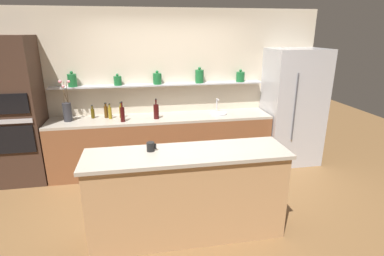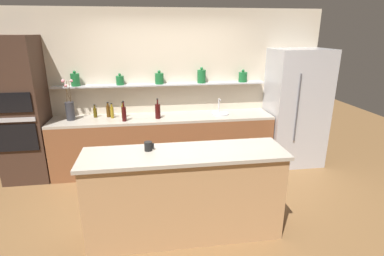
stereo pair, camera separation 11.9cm
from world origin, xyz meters
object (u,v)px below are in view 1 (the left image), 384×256
Objects in this scene: bottle_wine_0 at (122,114)px; bottle_oil_3 at (93,113)px; bottle_oil_1 at (110,113)px; bottle_spirit_4 at (106,112)px; coffee_mug at (151,147)px; bottle_wine_5 at (156,111)px; refrigerator at (293,107)px; oven_tower at (17,112)px; bottle_oil_2 at (121,112)px; sink_fixture at (218,113)px; flower_vase at (67,110)px.

bottle_wine_0 is 1.49× the size of bottle_oil_3.
bottle_oil_1 is 0.10m from bottle_spirit_4.
bottle_spirit_4 is at bearing 109.34° from coffee_mug.
bottle_wine_0 is 0.56m from bottle_oil_3.
bottle_wine_5 is at bearing -10.15° from bottle_oil_1.
coffee_mug is at bearing -70.66° from bottle_spirit_4.
bottle_spirit_4 is at bearing 177.19° from refrigerator.
bottle_wine_0 reaches higher than coffee_mug.
bottle_oil_2 is at bearing 2.00° from oven_tower.
bottle_oil_3 is (-0.45, 0.07, -0.02)m from bottle_oil_2.
sink_fixture is 1.57m from bottle_wine_0.
bottle_oil_3 is at bearing 177.89° from bottle_spirit_4.
flower_vase is at bearing 125.09° from coffee_mug.
coffee_mug is (0.83, -1.79, 0.07)m from bottle_oil_3.
bottle_oil_2 is 1.76m from coffee_mug.
oven_tower reaches higher than bottle_oil_3.
bottle_wine_0 reaches higher than bottle_oil_1.
refrigerator is 3.35m from bottle_oil_3.
bottle_oil_3 is (1.05, 0.13, -0.09)m from oven_tower.
oven_tower is at bearing -179.77° from sink_fixture.
bottle_wine_0 is at bearing -171.61° from bottle_wine_5.
refrigerator is at bearing 32.87° from coffee_mug.
coffee_mug is at bearing -71.89° from bottle_oil_1.
bottle_oil_1 is (1.32, 0.05, -0.08)m from oven_tower.
refrigerator is at bearing -2.81° from bottle_spirit_4.
refrigerator is 3.00m from coffee_mug.
bottle_wine_5 reaches higher than bottle_oil_3.
coffee_mug is (-0.16, -1.58, 0.03)m from bottle_wine_5.
bottle_oil_2 is (1.50, 0.05, -0.07)m from oven_tower.
flower_vase is 2.39m from sink_fixture.
flower_vase is at bearing 179.67° from sink_fixture.
bottle_oil_2 is at bearing -15.29° from bottle_spirit_4.
bottle_oil_3 is at bearing 170.72° from bottle_oil_2.
bottle_spirit_4 is (-0.24, 0.07, -0.00)m from bottle_oil_2.
sink_fixture is at bearing -1.07° from bottle_oil_1.
bottle_oil_2 is 1.06× the size of bottle_spirit_4.
oven_tower is 10.30× the size of bottle_oil_3.
bottle_oil_1 is at bearing 134.64° from bottle_wine_0.
bottle_wine_0 is at bearing -30.91° from bottle_oil_3.
flower_vase is (-3.70, 0.06, 0.11)m from refrigerator.
refrigerator reaches higher than bottle_oil_1.
oven_tower is at bearing -177.87° from flower_vase.
bottle_oil_1 reaches higher than bottle_oil_3.
oven_tower is 0.70m from flower_vase.
bottle_spirit_4 is (-1.82, 0.11, 0.08)m from sink_fixture.
bottle_oil_1 reaches higher than coffee_mug.
bottle_wine_0 reaches higher than bottle_oil_2.
bottle_oil_3 is (-0.48, 0.29, -0.04)m from bottle_wine_0.
bottle_oil_3 is 1.02m from bottle_wine_5.
bottle_oil_2 reaches higher than bottle_oil_1.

